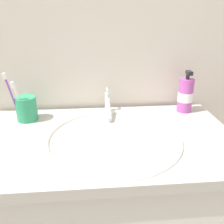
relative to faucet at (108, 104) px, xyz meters
name	(u,v)px	position (x,y,z in m)	size (l,w,h in m)	color
tiled_wall_back	(101,36)	(-0.02, 0.11, 0.28)	(2.14, 0.04, 2.40)	beige
sink_basin	(113,149)	(0.00, -0.23, -0.09)	(0.49, 0.49, 0.13)	white
faucet	(108,104)	(0.00, 0.00, 0.00)	(0.02, 0.17, 0.10)	silver
toothbrush_cup	(27,109)	(-0.34, -0.04, 0.01)	(0.08, 0.08, 0.10)	#2D9966
toothbrush_purple	(12,95)	(-0.38, -0.06, 0.08)	(0.04, 0.03, 0.20)	purple
toothbrush_white	(19,99)	(-0.35, -0.06, 0.06)	(0.04, 0.04, 0.17)	white
soap_dispenser	(185,95)	(0.34, 0.00, 0.03)	(0.06, 0.06, 0.19)	#B24CA5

